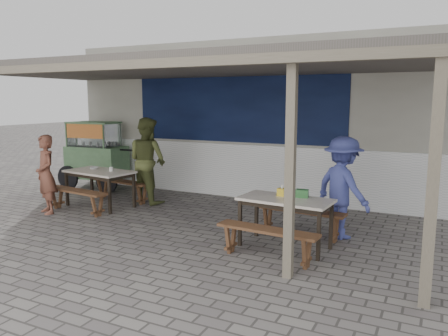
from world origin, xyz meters
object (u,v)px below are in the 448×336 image
bench_left_wall (122,186)px  vendor_cart (96,153)px  patron_right_table (342,188)px  tissue_box (282,192)px  donation_box (302,193)px  condiment_bowl (94,168)px  table_right (285,204)px  patron_street_side (46,174)px  table_left (99,174)px  patron_wall_side (148,160)px  condiment_jar (111,169)px  bench_left_street (76,195)px  bench_right_wall (300,216)px  bench_right_street (267,237)px

bench_left_wall → vendor_cart: (-1.44, 0.80, 0.56)m
patron_right_table → tissue_box: 1.06m
donation_box → condiment_bowl: bearing=171.7°
table_right → patron_right_table: bearing=58.2°
patron_street_side → condiment_bowl: 1.02m
table_left → patron_right_table: 4.88m
patron_wall_side → condiment_jar: size_ratio=21.05×
tissue_box → condiment_bowl: 4.42m
bench_left_street → condiment_jar: 0.85m
patron_wall_side → condiment_bowl: patron_wall_side is taller
bench_left_wall → patron_street_side: (-0.62, -1.46, 0.42)m
bench_left_street → tissue_box: 4.23m
patron_right_table → bench_left_wall: bearing=29.0°
table_left → patron_wall_side: patron_wall_side is taller
bench_left_street → bench_right_wall: same height
patron_street_side → bench_right_wall: bearing=33.4°
patron_wall_side → condiment_bowl: 1.12m
table_left → bench_left_street: bearing=-90.0°
patron_street_side → vendor_cart: bearing=134.7°
donation_box → condiment_jar: bearing=171.4°
bench_right_street → bench_right_wall: 1.24m
patron_right_table → table_right: bearing=88.1°
patron_right_table → donation_box: bearing=92.3°
patron_street_side → tissue_box: patron_street_side is taller
bench_left_street → vendor_cart: bearing=130.3°
bench_right_wall → vendor_cart: 5.88m
vendor_cart → patron_street_side: 2.41m
bench_right_street → tissue_box: tissue_box is taller
table_left → patron_right_table: size_ratio=0.92×
bench_left_street → table_right: 4.32m
table_right → patron_wall_side: size_ratio=0.76×
bench_left_street → patron_right_table: bearing=15.3°
bench_right_wall → condiment_bowl: condiment_bowl is taller
tissue_box → condiment_jar: (-3.86, 0.66, -0.01)m
table_right → patron_right_table: (0.65, 0.88, 0.14)m
table_left → patron_wall_side: size_ratio=0.82×
table_right → patron_street_side: 4.78m
bench_right_wall → patron_street_side: patron_street_side is taller
bench_right_wall → condiment_jar: 4.04m
patron_right_table → vendor_cart: bearing=23.1°
condiment_jar → bench_right_wall: bearing=-2.5°
bench_left_wall → patron_wall_side: bearing=19.8°
vendor_cart → patron_right_table: size_ratio=1.27×
bench_left_wall → bench_right_street: (4.11, -1.95, -0.00)m
condiment_bowl → patron_right_table: bearing=0.4°
table_left → bench_left_wall: size_ratio=0.97×
patron_wall_side → tissue_box: patron_wall_side is taller
table_left → donation_box: bearing=-0.4°
condiment_bowl → condiment_jar: bearing=-5.8°
bench_left_street → bench_right_wall: size_ratio=1.05×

